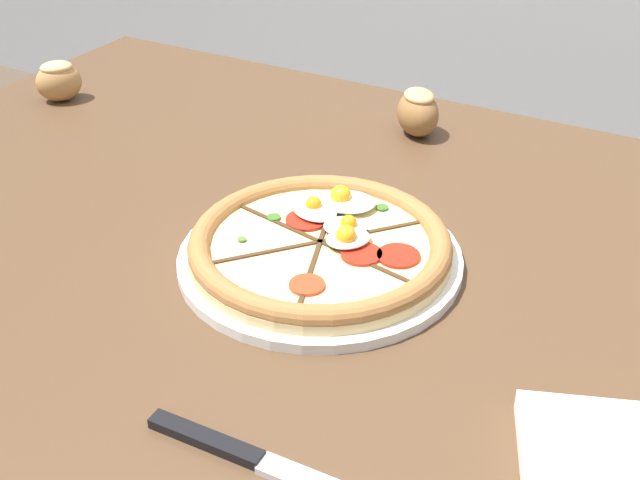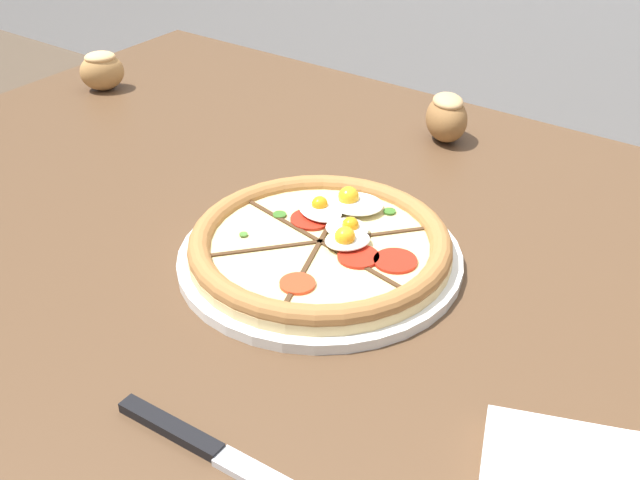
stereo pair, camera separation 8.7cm
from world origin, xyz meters
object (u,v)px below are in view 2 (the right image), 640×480
Objects in this scene: pizza at (321,247)px; bread_piece_mid at (102,70)px; knife_main at (236,463)px; dining_table at (355,324)px; bread_piece_near at (447,117)px.

bread_piece_mid is (-0.59, 0.21, 0.01)m from pizza.
bread_piece_mid reaches higher than knife_main.
bread_piece_near reaches higher than dining_table.
bread_piece_mid is at bearing 164.01° from dining_table.
bread_piece_near reaches higher than bread_piece_mid.
bread_piece_near is 0.37× the size of knife_main.
dining_table is 16.68× the size of bread_piece_mid.
bread_piece_near is (-0.04, 0.36, 0.02)m from pizza.
knife_main is at bearing -74.12° from dining_table.
bread_piece_near reaches higher than knife_main.
dining_table is at bearing -15.99° from bread_piece_mid.
dining_table is at bearing 103.83° from knife_main.
pizza is (-0.03, -0.03, 0.11)m from dining_table.
bread_piece_mid reaches higher than pizza.
pizza reaches higher than knife_main.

